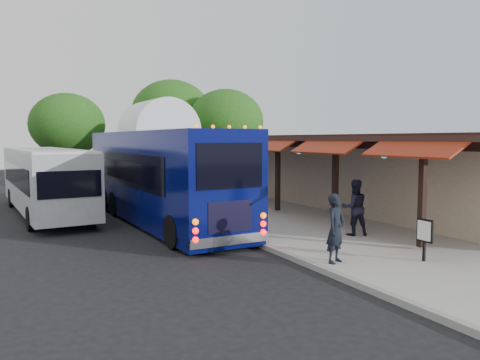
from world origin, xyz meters
TOP-DOWN VIEW (x-y plane):
  - ground at (0.00, 0.00)m, footprint 90.00×90.00m
  - sidewalk at (5.00, 4.00)m, footprint 10.00×40.00m
  - curb at (0.05, 4.00)m, footprint 0.20×40.00m
  - station_shelter at (8.38, 4.00)m, footprint 8.15×20.00m
  - coach_bus at (-1.45, 4.66)m, footprint 3.06×12.46m
  - city_bus at (-5.40, 8.97)m, footprint 3.14×11.13m
  - ped_a at (0.60, -4.02)m, footprint 0.78×0.67m
  - ped_b at (3.40, -1.51)m, footprint 1.10×0.97m
  - ped_c at (1.36, 8.23)m, footprint 1.20×0.95m
  - ped_d at (3.40, 12.20)m, footprint 1.21×0.87m
  - sign_board at (2.77, -5.00)m, footprint 0.07×0.52m
  - tree_left at (2.19, 16.75)m, footprint 4.35×4.35m
  - tree_mid at (5.02, 21.92)m, footprint 6.28×6.28m
  - tree_right at (7.70, 17.59)m, footprint 5.50×5.50m
  - tree_far at (-2.87, 21.27)m, footprint 5.16×5.16m

SIDE VIEW (x-z plane):
  - ground at x=0.00m, z-range 0.00..0.00m
  - sidewalk at x=5.00m, z-range 0.00..0.15m
  - curb at x=0.05m, z-range -0.01..0.15m
  - sign_board at x=2.77m, z-range 0.35..1.49m
  - ped_d at x=3.40m, z-range 0.15..1.84m
  - ped_a at x=0.60m, z-range 0.15..1.97m
  - ped_b at x=3.40m, z-range 0.15..2.04m
  - ped_c at x=1.36m, z-range 0.15..2.06m
  - city_bus at x=-5.40m, z-range 0.16..3.11m
  - station_shelter at x=8.38m, z-range 0.05..3.65m
  - coach_bus at x=-1.45m, z-range 0.15..4.10m
  - tree_left at x=2.19m, z-range 0.92..6.50m
  - tree_far at x=-2.87m, z-range 1.10..7.71m
  - tree_right at x=7.70m, z-range 1.17..8.21m
  - tree_mid at x=5.02m, z-range 1.34..9.38m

